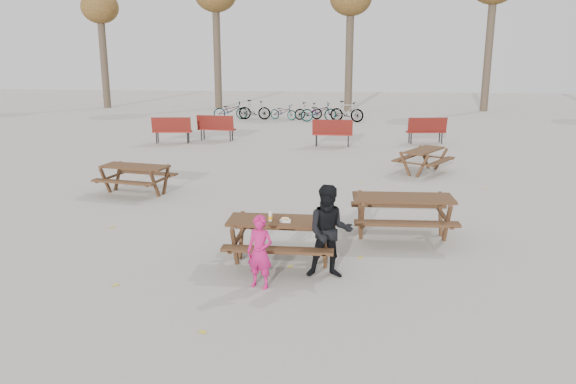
# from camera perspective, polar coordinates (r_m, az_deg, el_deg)

# --- Properties ---
(ground) EXTENTS (80.00, 80.00, 0.00)m
(ground) POSITION_cam_1_polar(r_m,az_deg,el_deg) (9.70, -0.64, -7.20)
(ground) COLOR gray
(ground) RESTS_ON ground
(main_picnic_table) EXTENTS (1.80, 1.45, 0.78)m
(main_picnic_table) POSITION_cam_1_polar(r_m,az_deg,el_deg) (9.50, -0.65, -3.90)
(main_picnic_table) COLOR #332112
(main_picnic_table) RESTS_ON ground
(food_tray) EXTENTS (0.18, 0.11, 0.03)m
(food_tray) POSITION_cam_1_polar(r_m,az_deg,el_deg) (9.31, -0.27, -2.95)
(food_tray) COLOR silver
(food_tray) RESTS_ON main_picnic_table
(bread_roll) EXTENTS (0.14, 0.06, 0.05)m
(bread_roll) POSITION_cam_1_polar(r_m,az_deg,el_deg) (9.29, -0.27, -2.70)
(bread_roll) COLOR tan
(bread_roll) RESTS_ON food_tray
(soda_bottle) EXTENTS (0.07, 0.07, 0.17)m
(soda_bottle) POSITION_cam_1_polar(r_m,az_deg,el_deg) (9.35, -1.80, -2.54)
(soda_bottle) COLOR silver
(soda_bottle) RESTS_ON main_picnic_table
(child) EXTENTS (0.48, 0.38, 1.14)m
(child) POSITION_cam_1_polar(r_m,az_deg,el_deg) (8.56, -2.87, -6.11)
(child) COLOR #B5165E
(child) RESTS_ON ground
(adult) EXTENTS (0.78, 0.63, 1.52)m
(adult) POSITION_cam_1_polar(r_m,az_deg,el_deg) (8.90, 4.26, -4.05)
(adult) COLOR black
(adult) RESTS_ON ground
(picnic_table_east) EXTENTS (1.97, 1.61, 0.82)m
(picnic_table_east) POSITION_cam_1_polar(r_m,az_deg,el_deg) (11.06, 11.51, -2.50)
(picnic_table_east) COLOR #332112
(picnic_table_east) RESTS_ON ground
(picnic_table_north) EXTENTS (1.89, 1.63, 0.72)m
(picnic_table_north) POSITION_cam_1_polar(r_m,az_deg,el_deg) (14.68, -15.20, 1.23)
(picnic_table_north) COLOR #332112
(picnic_table_north) RESTS_ON ground
(picnic_table_far) EXTENTS (1.94, 2.05, 0.69)m
(picnic_table_far) POSITION_cam_1_polar(r_m,az_deg,el_deg) (17.08, 13.59, 3.08)
(picnic_table_far) COLOR #332112
(picnic_table_far) RESTS_ON ground
(park_bench_row) EXTENTS (11.40, 1.68, 1.03)m
(park_bench_row) POSITION_cam_1_polar(r_m,az_deg,el_deg) (21.88, -0.22, 6.32)
(park_bench_row) COLOR maroon
(park_bench_row) RESTS_ON ground
(bicycle_row) EXTENTS (7.88, 1.63, 1.04)m
(bicycle_row) POSITION_cam_1_polar(r_m,az_deg,el_deg) (29.11, 0.18, 8.23)
(bicycle_row) COLOR black
(bicycle_row) RESTS_ON ground
(tree_row) EXTENTS (32.17, 3.52, 8.26)m
(tree_row) POSITION_cam_1_polar(r_m,az_deg,el_deg) (34.21, 6.21, 18.64)
(tree_row) COLOR #382B21
(tree_row) RESTS_ON ground
(fallen_leaves) EXTENTS (11.00, 11.00, 0.01)m
(fallen_leaves) POSITION_cam_1_polar(r_m,az_deg,el_deg) (12.01, 3.15, -2.92)
(fallen_leaves) COLOR gold
(fallen_leaves) RESTS_ON ground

